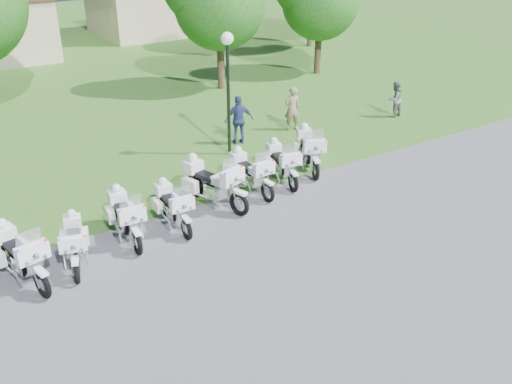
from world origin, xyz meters
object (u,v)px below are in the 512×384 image
motorcycle_5 (250,172)px  bystander_a (292,109)px  bystander_b (395,99)px  motorcycle_0 (20,255)px  motorcycle_6 (282,162)px  motorcycle_3 (173,205)px  motorcycle_4 (212,182)px  lamp_post (228,65)px  motorcycle_7 (309,149)px  motorcycle_1 (74,242)px  bystander_c (239,120)px  motorcycle_2 (125,216)px

motorcycle_5 → bystander_a: size_ratio=1.30×
bystander_a → bystander_b: bystander_a is taller
motorcycle_0 → motorcycle_6: (8.60, 1.32, -0.05)m
motorcycle_3 → motorcycle_4: motorcycle_4 is taller
motorcycle_0 → lamp_post: bearing=-165.3°
motorcycle_6 → motorcycle_7: motorcycle_7 is taller
motorcycle_6 → bystander_b: bystander_b is taller
motorcycle_1 → motorcycle_3: 2.97m
bystander_b → bystander_c: size_ratio=0.83×
motorcycle_3 → bystander_b: 12.82m
bystander_a → motorcycle_5: bearing=58.1°
motorcycle_1 → motorcycle_2: motorcycle_2 is taller
motorcycle_1 → lamp_post: size_ratio=0.47×
motorcycle_2 → motorcycle_3: (1.37, -0.07, -0.04)m
motorcycle_4 → motorcycle_6: size_ratio=1.14×
motorcycle_7 → bystander_b: motorcycle_7 is taller
motorcycle_4 → lamp_post: bearing=-143.7°
lamp_post → motorcycle_2: bearing=-145.9°
bystander_b → motorcycle_3: bearing=10.6°
motorcycle_1 → bystander_c: 9.32m
motorcycle_0 → motorcycle_5: (7.29, 1.21, -0.04)m
lamp_post → bystander_c: lamp_post is taller
motorcycle_1 → motorcycle_4: size_ratio=0.82×
motorcycle_7 → bystander_a: 3.91m
bystander_a → motorcycle_3: bearing=48.7°
motorcycle_5 → motorcycle_6: (1.31, 0.11, -0.01)m
motorcycle_2 → motorcycle_1: bearing=24.2°
lamp_post → motorcycle_4: bearing=-127.8°
motorcycle_3 → motorcycle_6: bearing=-166.3°
motorcycle_7 → bystander_a: (1.81, 3.47, 0.20)m
motorcycle_7 → bystander_c: bystander_c is taller
motorcycle_2 → motorcycle_5: 4.47m
bystander_c → motorcycle_3: bearing=58.5°
motorcycle_1 → lamp_post: bearing=-133.2°
motorcycle_3 → lamp_post: size_ratio=0.50×
motorcycle_4 → bystander_b: motorcycle_4 is taller
motorcycle_0 → motorcycle_6: 8.70m
motorcycle_0 → bystander_a: bystander_a is taller
motorcycle_0 → bystander_c: bearing=-163.8°
motorcycle_0 → motorcycle_7: 10.13m
motorcycle_4 → bystander_c: bystander_c is taller
motorcycle_6 → motorcycle_0: bearing=21.2°
motorcycle_6 → motorcycle_3: bearing=23.4°
motorcycle_1 → motorcycle_7: 8.85m
lamp_post → bystander_c: bearing=40.5°
motorcycle_0 → motorcycle_7: size_ratio=1.05×
motorcycle_6 → bystander_b: size_ratio=1.44×
motorcycle_1 → motorcycle_6: bearing=-154.1°
motorcycle_1 → motorcycle_7: size_ratio=0.90×
motorcycle_3 → motorcycle_7: size_ratio=0.95×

